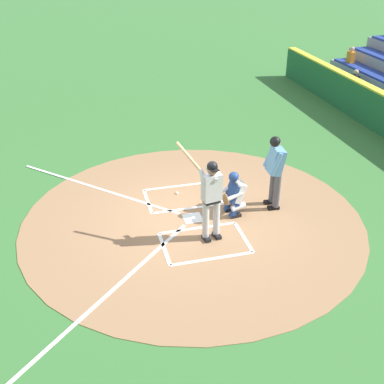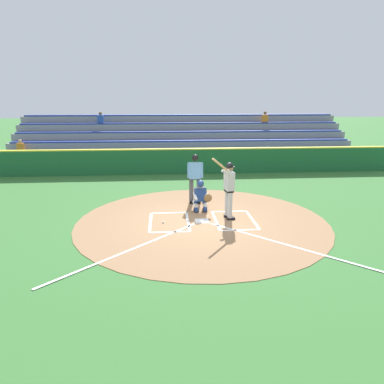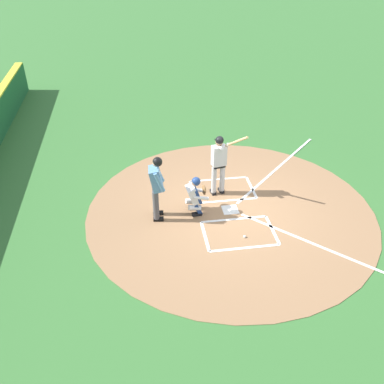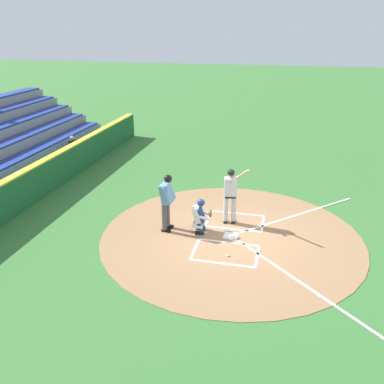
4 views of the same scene
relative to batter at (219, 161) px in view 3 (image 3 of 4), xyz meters
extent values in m
plane|color=#387033|center=(0.88, 0.17, -1.10)|extent=(120.00, 120.00, 0.00)
cylinder|color=#99704C|center=(0.88, 0.17, -1.09)|extent=(8.00, 8.00, 0.01)
cube|color=white|center=(0.88, 0.17, -1.08)|extent=(0.44, 0.44, 0.01)
cube|color=white|center=(-0.17, -0.73, -1.08)|extent=(1.20, 0.08, 0.01)
cube|color=white|center=(-0.17, 1.07, -1.08)|extent=(1.20, 0.08, 0.01)
cube|color=white|center=(0.43, 0.17, -1.08)|extent=(0.08, 1.80, 0.01)
cube|color=white|center=(-0.77, 0.17, -1.08)|extent=(0.08, 1.80, 0.01)
cube|color=white|center=(1.93, -0.73, -1.08)|extent=(1.20, 0.08, 0.01)
cube|color=white|center=(1.93, 1.07, -1.08)|extent=(1.20, 0.08, 0.01)
cube|color=white|center=(1.33, 0.17, -1.08)|extent=(0.08, 1.80, 0.01)
cube|color=white|center=(2.53, 0.17, -1.08)|extent=(0.08, 1.80, 0.01)
cube|color=white|center=(2.98, 2.27, -1.08)|extent=(3.73, 3.73, 0.01)
cube|color=white|center=(-1.22, 2.27, -1.08)|extent=(3.73, 3.73, 0.01)
cylinder|color=#BCBCBC|center=(0.02, -0.14, -0.60)|extent=(0.15, 0.15, 0.84)
cube|color=black|center=(-0.02, -0.15, -1.05)|extent=(0.28, 0.17, 0.09)
cylinder|color=#BCBCBC|center=(-0.03, 0.11, -0.60)|extent=(0.15, 0.15, 0.84)
cube|color=black|center=(-0.07, 0.11, -1.05)|extent=(0.28, 0.17, 0.09)
cube|color=black|center=(-0.01, -0.01, -0.13)|extent=(0.28, 0.38, 0.10)
cube|color=#BCBCBC|center=(-0.01, -0.01, 0.18)|extent=(0.31, 0.44, 0.60)
sphere|color=#9E7051|center=(-0.03, -0.02, 0.59)|extent=(0.21, 0.21, 0.21)
sphere|color=black|center=(-0.01, -0.01, 0.66)|extent=(0.23, 0.23, 0.23)
cube|color=black|center=(-0.11, -0.03, 0.63)|extent=(0.14, 0.19, 0.02)
cylinder|color=#BCBCBC|center=(0.05, -0.02, 0.46)|extent=(0.44, 0.17, 0.21)
cylinder|color=#BCBCBC|center=(0.01, 0.19, 0.46)|extent=(0.28, 0.14, 0.29)
cylinder|color=tan|center=(0.34, 0.38, 0.76)|extent=(0.63, 0.48, 0.53)
cylinder|color=tan|center=(0.06, 0.18, 0.52)|extent=(0.10, 0.11, 0.08)
cube|color=black|center=(0.68, -0.83, -1.05)|extent=(0.15, 0.27, 0.09)
cube|color=navy|center=(0.67, -0.79, -0.90)|extent=(0.14, 0.25, 0.37)
cylinder|color=silver|center=(0.68, -0.89, -0.82)|extent=(0.19, 0.37, 0.21)
cube|color=black|center=(0.99, -0.80, -1.05)|extent=(0.15, 0.27, 0.09)
cube|color=navy|center=(0.99, -0.76, -0.90)|extent=(0.14, 0.25, 0.37)
cylinder|color=silver|center=(1.00, -0.86, -0.82)|extent=(0.19, 0.37, 0.21)
cube|color=silver|center=(0.84, -0.89, -0.48)|extent=(0.44, 0.40, 0.52)
cube|color=navy|center=(0.83, -0.78, -0.48)|extent=(0.44, 0.26, 0.46)
sphere|color=#9E7051|center=(0.83, -0.82, -0.11)|extent=(0.21, 0.21, 0.21)
sphere|color=navy|center=(0.83, -0.80, -0.09)|extent=(0.24, 0.24, 0.24)
cylinder|color=silver|center=(0.63, -0.74, -0.50)|extent=(0.14, 0.46, 0.20)
cylinder|color=silver|center=(1.02, -0.70, -0.50)|extent=(0.14, 0.46, 0.20)
ellipsoid|color=brown|center=(0.60, -0.54, -0.53)|extent=(0.29, 0.13, 0.28)
cylinder|color=#4C4C51|center=(0.78, -1.89, -0.59)|extent=(0.16, 0.16, 0.86)
cube|color=black|center=(0.79, -1.84, -1.05)|extent=(0.14, 0.29, 0.09)
cylinder|color=#4C4C51|center=(1.06, -1.91, -0.59)|extent=(0.16, 0.16, 0.86)
cube|color=black|center=(1.07, -1.86, -1.05)|extent=(0.14, 0.29, 0.09)
cube|color=#5B8EB7|center=(0.93, -1.86, 0.15)|extent=(0.46, 0.39, 0.66)
sphere|color=tan|center=(0.93, -1.82, 0.62)|extent=(0.22, 0.22, 0.22)
sphere|color=black|center=(0.93, -1.80, 0.64)|extent=(0.25, 0.25, 0.25)
cylinder|color=#5B8EB7|center=(0.69, -1.77, 0.18)|extent=(0.12, 0.29, 0.56)
cylinder|color=#5B8EB7|center=(1.17, -1.79, 0.18)|extent=(0.12, 0.29, 0.56)
sphere|color=white|center=(2.12, 0.27, -1.06)|extent=(0.07, 0.07, 0.07)
camera|label=1|loc=(-8.42, 2.58, 4.93)|focal=44.69mm
camera|label=2|loc=(2.03, 10.91, 2.76)|focal=33.27mm
camera|label=3|loc=(10.19, -2.30, 5.80)|focal=39.26mm
camera|label=4|loc=(12.06, 1.57, 4.93)|focal=38.29mm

